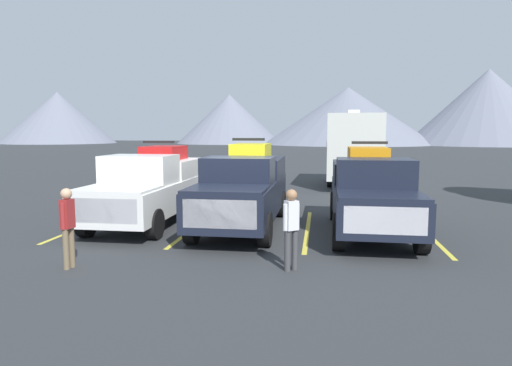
# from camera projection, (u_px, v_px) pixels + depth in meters

# --- Properties ---
(ground_plane) EXTENTS (240.00, 240.00, 0.00)m
(ground_plane) POSITION_uv_depth(u_px,v_px,m) (247.00, 233.00, 12.55)
(ground_plane) COLOR #2D3033
(pickup_truck_a) EXTENTS (2.22, 5.66, 2.50)m
(pickup_truck_a) POSITION_uv_depth(u_px,v_px,m) (150.00, 185.00, 13.93)
(pickup_truck_a) COLOR white
(pickup_truck_a) RESTS_ON ground
(pickup_truck_b) EXTENTS (2.16, 5.84, 2.60)m
(pickup_truck_b) POSITION_uv_depth(u_px,v_px,m) (244.00, 187.00, 13.26)
(pickup_truck_b) COLOR black
(pickup_truck_b) RESTS_ON ground
(pickup_truck_c) EXTENTS (2.20, 5.60, 2.51)m
(pickup_truck_c) POSITION_uv_depth(u_px,v_px,m) (371.00, 191.00, 12.54)
(pickup_truck_c) COLOR black
(pickup_truck_c) RESTS_ON ground
(lot_stripe_a) EXTENTS (0.12, 5.50, 0.01)m
(lot_stripe_a) POSITION_uv_depth(u_px,v_px,m) (93.00, 223.00, 13.94)
(lot_stripe_a) COLOR gold
(lot_stripe_a) RESTS_ON ground
(lot_stripe_b) EXTENTS (0.12, 5.50, 0.01)m
(lot_stripe_b) POSITION_uv_depth(u_px,v_px,m) (197.00, 226.00, 13.48)
(lot_stripe_b) COLOR gold
(lot_stripe_b) RESTS_ON ground
(lot_stripe_c) EXTENTS (0.12, 5.50, 0.01)m
(lot_stripe_c) POSITION_uv_depth(u_px,v_px,m) (308.00, 229.00, 13.02)
(lot_stripe_c) COLOR gold
(lot_stripe_c) RESTS_ON ground
(lot_stripe_d) EXTENTS (0.12, 5.50, 0.01)m
(lot_stripe_d) POSITION_uv_depth(u_px,v_px,m) (427.00, 233.00, 12.55)
(lot_stripe_d) COLOR gold
(lot_stripe_d) RESTS_ON ground
(camper_trailer_a) EXTENTS (2.78, 7.46, 3.92)m
(camper_trailer_a) POSITION_uv_depth(u_px,v_px,m) (354.00, 146.00, 23.15)
(camper_trailer_a) COLOR silver
(camper_trailer_a) RESTS_ON ground
(person_a) EXTENTS (0.32, 0.30, 1.66)m
(person_a) POSITION_uv_depth(u_px,v_px,m) (291.00, 224.00, 9.05)
(person_a) COLOR #3F3F42
(person_a) RESTS_ON ground
(person_b) EXTENTS (0.23, 0.36, 1.66)m
(person_b) POSITION_uv_depth(u_px,v_px,m) (68.00, 222.00, 9.21)
(person_b) COLOR #726047
(person_b) RESTS_ON ground
(mountain_ridge) EXTENTS (152.85, 41.12, 15.51)m
(mountain_ridge) POSITION_uv_depth(u_px,v_px,m) (387.00, 114.00, 95.67)
(mountain_ridge) COLOR slate
(mountain_ridge) RESTS_ON ground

